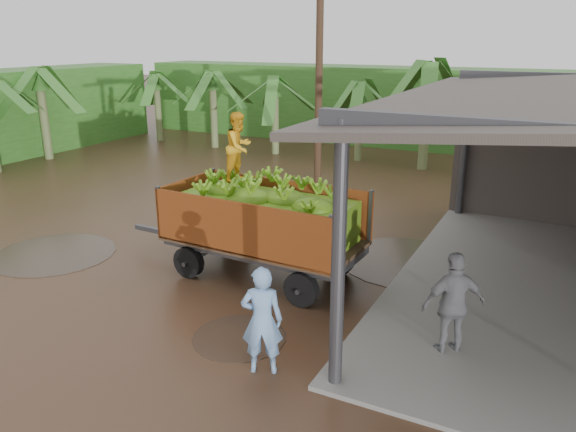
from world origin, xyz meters
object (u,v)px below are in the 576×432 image
(man_grey, at_px, (453,305))
(utility_pole, at_px, (319,54))
(man_blue, at_px, (262,320))
(banana_trailer, at_px, (263,220))

(man_grey, height_order, utility_pole, utility_pole)
(man_blue, relative_size, man_grey, 0.98)
(man_blue, relative_size, utility_pole, 0.20)
(man_blue, height_order, man_grey, man_grey)
(banana_trailer, height_order, man_blue, banana_trailer)
(banana_trailer, bearing_deg, utility_pole, 108.11)
(banana_trailer, height_order, man_grey, banana_trailer)
(man_blue, bearing_deg, banana_trailer, -85.02)
(banana_trailer, bearing_deg, man_grey, -15.68)
(man_grey, xyz_separation_m, utility_pole, (-6.42, 9.00, 3.53))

